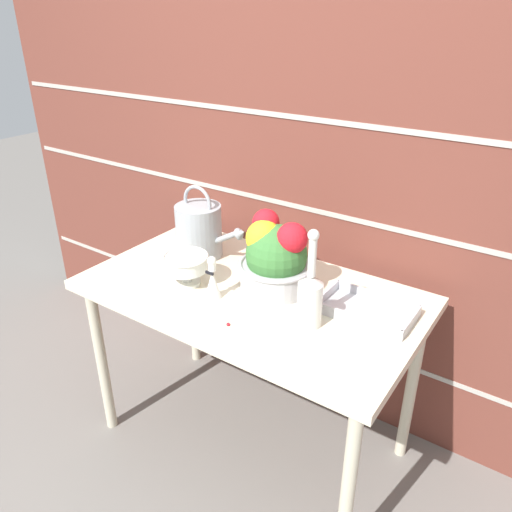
% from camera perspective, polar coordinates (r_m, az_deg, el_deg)
% --- Properties ---
extents(ground_plane, '(12.00, 12.00, 0.00)m').
position_cam_1_polar(ground_plane, '(2.28, -0.52, -20.06)').
color(ground_plane, slate).
extents(brick_wall, '(3.60, 0.08, 2.20)m').
position_cam_1_polar(brick_wall, '(2.03, 6.78, 10.45)').
color(brick_wall, brown).
rests_on(brick_wall, ground_plane).
extents(patio_table, '(1.23, 0.69, 0.74)m').
position_cam_1_polar(patio_table, '(1.85, -0.61, -5.77)').
color(patio_table, beige).
rests_on(patio_table, ground_plane).
extents(watering_can, '(0.33, 0.19, 0.30)m').
position_cam_1_polar(watering_can, '(2.03, -6.47, 2.98)').
color(watering_can, '#93999E').
rests_on(watering_can, patio_table).
extents(crystal_pedestal_bowl, '(0.17, 0.17, 0.12)m').
position_cam_1_polar(crystal_pedestal_bowl, '(1.83, -8.02, -0.94)').
color(crystal_pedestal_bowl, silver).
rests_on(crystal_pedestal_bowl, patio_table).
extents(flower_planter, '(0.27, 0.27, 0.28)m').
position_cam_1_polar(flower_planter, '(1.77, 2.24, -0.15)').
color(flower_planter, '#ADADB2').
rests_on(flower_planter, patio_table).
extents(glass_decanter, '(0.08, 0.08, 0.33)m').
position_cam_1_polar(glass_decanter, '(1.58, 6.21, -4.52)').
color(glass_decanter, silver).
rests_on(glass_decanter, patio_table).
extents(figurine_vase, '(0.06, 0.06, 0.16)m').
position_cam_1_polar(figurine_vase, '(1.74, -4.99, -2.90)').
color(figurine_vase, white).
rests_on(figurine_vase, patio_table).
extents(wire_tray, '(0.31, 0.18, 0.04)m').
position_cam_1_polar(wire_tray, '(1.71, 12.53, -6.15)').
color(wire_tray, '#B7B7BC').
rests_on(wire_tray, patio_table).
extents(fallen_petal, '(0.01, 0.01, 0.01)m').
position_cam_1_polar(fallen_petal, '(1.62, -3.20, -7.81)').
color(fallen_petal, red).
rests_on(fallen_petal, patio_table).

